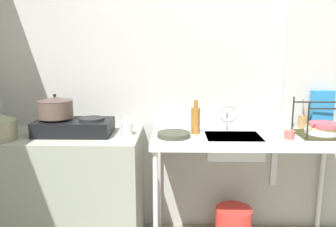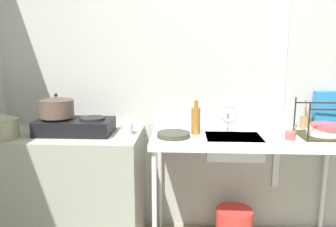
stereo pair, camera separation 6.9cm
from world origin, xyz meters
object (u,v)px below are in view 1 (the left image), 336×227
dish_rack (323,129)px  bottle_by_sink (196,120)px  faucet (229,115)px  frying_pan (174,135)px  percolator (127,125)px  small_bowl_on_drainboard (272,133)px  sink_basin (233,146)px  stove (74,127)px  pot_on_left_burner (55,107)px  cup_by_rack (289,135)px  cereal_box (321,109)px  utensil_jar (303,122)px  bucket_on_floor (233,224)px

dish_rack → bottle_by_sink: (-0.93, 0.03, 0.06)m
faucet → frying_pan: (-0.42, -0.16, -0.12)m
percolator → bottle_by_sink: 0.51m
faucet → small_bowl_on_drainboard: bearing=-16.6°
percolator → sink_basin: 0.79m
dish_rack → sink_basin: bearing=-176.8°
stove → faucet: faucet is taller
pot_on_left_burner → frying_pan: pot_on_left_burner is taller
cup_by_rack → cereal_box: bearing=43.3°
sink_basin → cup_by_rack: size_ratio=5.38×
stove → pot_on_left_burner: pot_on_left_burner is taller
sink_basin → small_bowl_on_drainboard: 0.31m
percolator → dish_rack: dish_rack is taller
percolator → faucet: faucet is taller
faucet → bottle_by_sink: bearing=-165.7°
faucet → utensil_jar: (0.62, 0.14, -0.08)m
faucet → bucket_on_floor: faucet is taller
stove → sink_basin: stove is taller
frying_pan → utensil_jar: size_ratio=1.02×
stove → percolator: 0.39m
small_bowl_on_drainboard → percolator: bearing=-179.3°
dish_rack → cereal_box: size_ratio=1.22×
percolator → cup_by_rack: percolator is taller
stove → utensil_jar: size_ratio=2.34×
sink_basin → utensil_jar: bearing=23.9°
stove → percolator: (0.39, -0.01, 0.01)m
cup_by_rack → pot_on_left_burner: bearing=176.8°
bottle_by_sink → utensil_jar: size_ratio=1.09×
cereal_box → utensil_jar: (-0.14, -0.01, -0.10)m
sink_basin → cereal_box: bearing=20.4°
percolator → frying_pan: (0.34, -0.06, -0.06)m
stove → cereal_box: (1.91, 0.25, 0.09)m
frying_pan → bottle_by_sink: bearing=30.8°
pot_on_left_burner → utensil_jar: bearing=7.1°
dish_rack → small_bowl_on_drainboard: 0.37m
pot_on_left_burner → cup_by_rack: (1.68, -0.09, -0.17)m
stove → bottle_by_sink: bearing=2.2°
bottle_by_sink → faucet: bearing=14.3°
percolator → frying_pan: 0.35m
bucket_on_floor → pot_on_left_burner: bearing=-176.7°
stove → utensil_jar: 1.79m
frying_pan → cereal_box: (1.17, 0.31, 0.13)m
dish_rack → bucket_on_floor: 1.01m
bottle_by_sink → percolator: bearing=-175.5°
percolator → utensil_jar: 1.40m
sink_basin → cereal_box: size_ratio=1.32×
stove → cereal_box: cereal_box is taller
percolator → dish_rack: size_ratio=0.41×
sink_basin → dish_rack: bearing=3.2°
pot_on_left_burner → small_bowl_on_drainboard: (1.59, 0.01, -0.18)m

